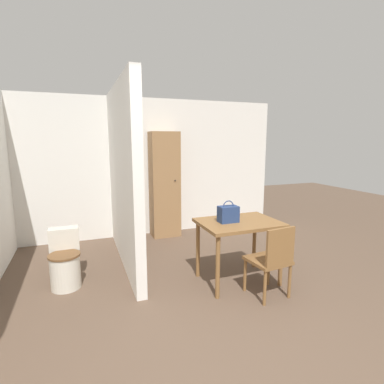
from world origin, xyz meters
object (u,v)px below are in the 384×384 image
object	(u,v)px
dining_table	(239,229)
toilet	(65,262)
wooden_cabinet	(165,185)
handbag	(228,214)
wooden_chair	(272,259)

from	to	relation	value
dining_table	toilet	distance (m)	2.15
dining_table	wooden_cabinet	bearing A→B (deg)	99.41
dining_table	wooden_cabinet	size ratio (longest dim) A/B	0.51
dining_table	handbag	xyz separation A→B (m)	(-0.14, 0.02, 0.20)
wooden_chair	wooden_cabinet	distance (m)	2.69
toilet	handbag	xyz separation A→B (m)	(1.88, -0.61, 0.58)
dining_table	wooden_chair	world-z (taller)	wooden_chair
dining_table	toilet	size ratio (longest dim) A/B	1.42
dining_table	wooden_cabinet	world-z (taller)	wooden_cabinet
toilet	wooden_chair	bearing A→B (deg)	-27.25
wooden_chair	toilet	world-z (taller)	wooden_chair
handbag	wooden_cabinet	world-z (taller)	wooden_cabinet
handbag	toilet	bearing A→B (deg)	161.90
wooden_chair	handbag	bearing A→B (deg)	114.27
handbag	wooden_chair	bearing A→B (deg)	-60.02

